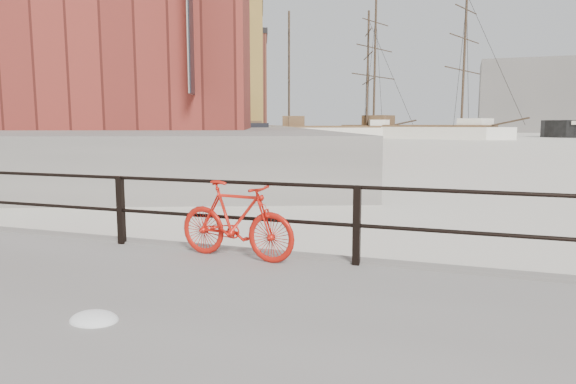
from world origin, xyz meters
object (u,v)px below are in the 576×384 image
Objects in this scene: workboat_near at (200,148)px; schooner_mid at (414,138)px; workboat_far at (197,142)px; schooner_left at (328,138)px; bicycle at (236,220)px.

schooner_mid is at bearing 27.96° from workboat_near.
workboat_near is at bearing -91.17° from schooner_mid.
schooner_mid is 2.77× the size of workboat_far.
schooner_mid reaches higher than schooner_left.
bicycle is at bearing -101.27° from workboat_near.
workboat_far is at bearing 79.20° from workboat_near.
bicycle is at bearing -66.31° from schooner_mid.
schooner_left is 37.71m from workboat_near.
workboat_far is (-22.29, -26.81, 0.00)m from schooner_mid.
workboat_near is at bearing -110.84° from schooner_left.
workboat_near is 14.17m from workboat_far.
schooner_left is at bearing -153.75° from schooner_mid.
schooner_left is 2.37× the size of workboat_far.
workboat_near and workboat_far have the same top height.
workboat_far is (-26.96, 47.40, -0.86)m from bicycle.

